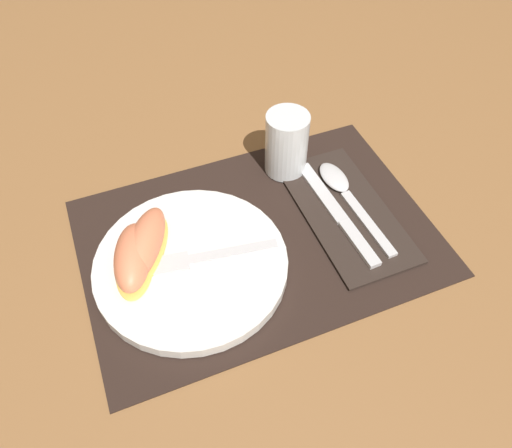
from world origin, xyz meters
TOP-DOWN VIEW (x-y plane):
  - ground_plane at (0.00, 0.00)m, footprint 3.00×3.00m
  - placemat at (0.00, 0.00)m, footprint 0.47×0.32m
  - plate at (-0.10, -0.02)m, footprint 0.25×0.25m
  - juice_glass at (0.09, 0.11)m, footprint 0.06×0.06m
  - napkin at (0.13, -0.01)m, footprint 0.12×0.23m
  - knife at (0.12, -0.01)m, footprint 0.03×0.20m
  - spoon at (0.14, 0.03)m, footprint 0.04×0.19m
  - fork at (-0.09, -0.02)m, footprint 0.19×0.05m
  - citrus_wedge_0 at (-0.15, 0.01)m, footprint 0.10×0.13m
  - citrus_wedge_1 at (-0.17, 0.00)m, footprint 0.08×0.11m

SIDE VIEW (x-z plane):
  - ground_plane at x=0.00m, z-range 0.00..0.00m
  - placemat at x=0.00m, z-range 0.00..0.00m
  - napkin at x=0.13m, z-range 0.00..0.01m
  - knife at x=0.12m, z-range 0.01..0.01m
  - spoon at x=0.14m, z-range 0.01..0.02m
  - plate at x=-0.10m, z-range 0.00..0.02m
  - fork at x=-0.09m, z-range 0.02..0.03m
  - citrus_wedge_0 at x=-0.15m, z-range 0.02..0.06m
  - citrus_wedge_1 at x=-0.17m, z-range 0.02..0.06m
  - juice_glass at x=0.09m, z-range 0.00..0.10m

